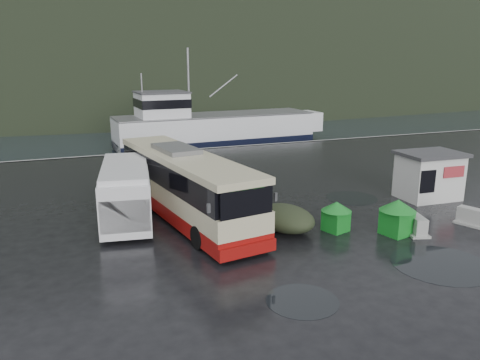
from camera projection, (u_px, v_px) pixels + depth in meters
name	position (u px, v px, depth m)	size (l,w,h in m)	color
ground	(274.00, 228.00, 21.43)	(160.00, 160.00, 0.00)	black
harbor_water	(95.00, 89.00, 120.98)	(300.00, 180.00, 0.02)	black
quay_edge	(174.00, 151.00, 39.53)	(160.00, 0.60, 1.50)	#999993
headland	(95.00, 74.00, 251.12)	(780.00, 540.00, 570.00)	black
coach_bus	(186.00, 217.00, 22.87)	(2.99, 11.93, 3.37)	#C2B993
white_van	(128.00, 220.00, 22.45)	(2.25, 6.55, 2.74)	silver
waste_bin_left	(395.00, 234.00, 20.62)	(1.14, 1.14, 1.59)	#157922
waste_bin_right	(335.00, 231.00, 21.05)	(0.98, 0.98, 1.36)	#157922
dome_tent	(285.00, 230.00, 21.06)	(2.12, 2.97, 1.17)	#282F1C
ticket_kiosk	(427.00, 198.00, 25.98)	(3.33, 2.52, 2.60)	silver
jersey_barrier_a	(473.00, 225.00, 21.72)	(0.79, 1.59, 0.79)	#999993
jersey_barrier_b	(414.00, 232.00, 20.82)	(0.82, 1.63, 0.82)	#999993
fishing_trawler	(216.00, 132.00, 49.95)	(24.89, 5.47, 9.96)	silver
puddles	(385.00, 244.00, 19.48)	(10.60, 11.86, 0.01)	black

